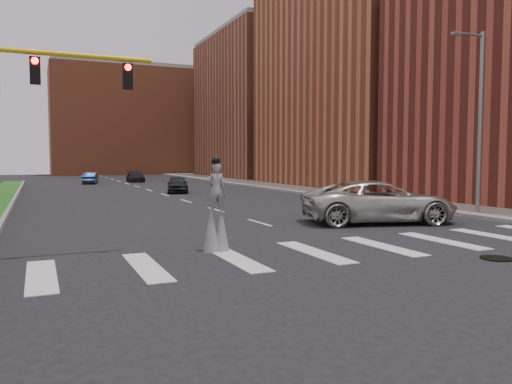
# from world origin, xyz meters

# --- Properties ---
(ground_plane) EXTENTS (160.00, 160.00, 0.00)m
(ground_plane) POSITION_xyz_m (0.00, 0.00, 0.00)
(ground_plane) COLOR black
(ground_plane) RESTS_ON ground
(median_curb) EXTENTS (0.20, 60.00, 0.28)m
(median_curb) POSITION_xyz_m (-10.45, 20.00, 0.14)
(median_curb) COLOR gray
(median_curb) RESTS_ON ground
(sidewalk_right) EXTENTS (5.00, 90.00, 0.18)m
(sidewalk_right) POSITION_xyz_m (12.50, 25.00, 0.09)
(sidewalk_right) COLOR gray
(sidewalk_right) RESTS_ON ground
(manhole) EXTENTS (0.90, 0.90, 0.04)m
(manhole) POSITION_xyz_m (3.00, -2.00, 0.02)
(manhole) COLOR black
(manhole) RESTS_ON ground
(building_mid) EXTENTS (16.00, 22.00, 24.00)m
(building_mid) POSITION_xyz_m (22.00, 30.00, 12.00)
(building_mid) COLOR #AB5635
(building_mid) RESTS_ON ground
(building_far) EXTENTS (16.00, 22.00, 20.00)m
(building_far) POSITION_xyz_m (22.00, 54.00, 10.00)
(building_far) COLOR brown
(building_far) RESTS_ON ground
(building_backdrop) EXTENTS (26.00, 14.00, 18.00)m
(building_backdrop) POSITION_xyz_m (6.00, 78.00, 9.00)
(building_backdrop) COLOR #AB5635
(building_backdrop) RESTS_ON ground
(streetlight) EXTENTS (2.05, 0.20, 9.00)m
(streetlight) POSITION_xyz_m (10.90, 6.00, 4.90)
(streetlight) COLOR slate
(streetlight) RESTS_ON ground
(traffic_signal) EXTENTS (5.30, 0.23, 6.20)m
(traffic_signal) POSITION_xyz_m (-9.78, 3.00, 4.15)
(traffic_signal) COLOR black
(traffic_signal) RESTS_ON ground
(stilt_performer) EXTENTS (0.84, 0.52, 2.94)m
(stilt_performer) POSITION_xyz_m (-4.00, 2.32, 1.13)
(stilt_performer) COLOR #321E14
(stilt_performer) RESTS_ON ground
(suv_crossing) EXTENTS (7.35, 4.82, 1.88)m
(suv_crossing) POSITION_xyz_m (4.89, 5.88, 0.94)
(suv_crossing) COLOR beige
(suv_crossing) RESTS_ON ground
(car_near) EXTENTS (2.56, 4.36, 1.39)m
(car_near) POSITION_xyz_m (1.52, 27.96, 0.70)
(car_near) COLOR black
(car_near) RESTS_ON ground
(car_mid) EXTENTS (2.09, 4.02, 1.26)m
(car_mid) POSITION_xyz_m (-3.72, 45.27, 0.63)
(car_mid) COLOR navy
(car_mid) RESTS_ON ground
(car_far) EXTENTS (1.87, 4.35, 1.25)m
(car_far) POSITION_xyz_m (1.58, 47.63, 0.62)
(car_far) COLOR black
(car_far) RESTS_ON ground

